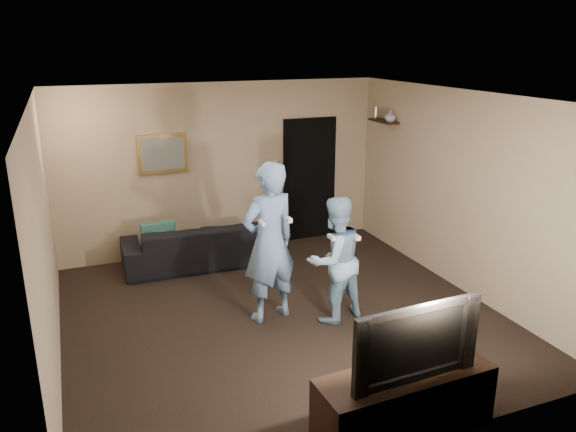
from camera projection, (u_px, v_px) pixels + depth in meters
name	position (u px, v px, depth m)	size (l,w,h in m)	color
ground	(282.00, 315.00, 6.79)	(5.00, 5.00, 0.00)	black
ceiling	(281.00, 97.00, 6.01)	(5.00, 5.00, 0.04)	silver
wall_back	(223.00, 168.00, 8.62)	(5.00, 0.04, 2.60)	tan
wall_front	(402.00, 304.00, 4.19)	(5.00, 0.04, 2.60)	tan
wall_left	(44.00, 241.00, 5.52)	(0.04, 5.00, 2.60)	tan
wall_right	(460.00, 192.00, 7.29)	(0.04, 5.00, 2.60)	tan
sofa	(199.00, 244.00, 8.24)	(2.17, 0.85, 0.63)	black
throw_pillow	(159.00, 239.00, 7.99)	(0.47, 0.15, 0.47)	#1A4F45
painting_frame	(163.00, 154.00, 8.18)	(0.72, 0.05, 0.57)	olive
painting_canvas	(163.00, 154.00, 8.16)	(0.62, 0.01, 0.47)	slate
doorway	(309.00, 179.00, 9.19)	(0.90, 0.06, 2.00)	black
light_switch	(275.00, 164.00, 8.89)	(0.08, 0.02, 0.12)	silver
wall_shelf	(384.00, 121.00, 8.64)	(0.20, 0.60, 0.03)	black
shelf_vase	(390.00, 116.00, 8.44)	(0.16, 0.16, 0.17)	silver
shelf_figurine	(376.00, 112.00, 8.82)	(0.06, 0.06, 0.18)	#B5B5BA
tv_console	(404.00, 401.00, 4.77)	(1.55, 0.50, 0.55)	black
television	(409.00, 337.00, 4.58)	(1.17, 0.15, 0.67)	black
wii_player_left	(269.00, 243.00, 6.47)	(0.78, 0.60, 1.90)	#6E94C0
wii_player_right	(335.00, 260.00, 6.50)	(0.83, 0.70, 1.51)	#91BBD3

